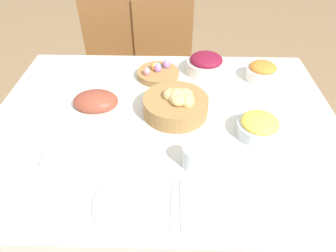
{
  "coord_description": "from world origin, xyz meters",
  "views": [
    {
      "loc": [
        0.04,
        -1.01,
        1.6
      ],
      "look_at": [
        0.02,
        -0.09,
        0.81
      ],
      "focal_mm": 32.0,
      "sensor_mm": 36.0,
      "label": 1
    }
  ],
  "objects_px": {
    "beet_salad_bowl": "(206,64)",
    "butter_dish": "(59,158)",
    "ham_platter": "(96,102)",
    "knife": "(173,205)",
    "chair_far_left": "(113,67)",
    "egg_basket": "(158,73)",
    "fork": "(85,203)",
    "carrot_bowl": "(262,71)",
    "dinner_plate": "(129,203)",
    "drinking_cup": "(193,157)",
    "chair_far_center": "(164,68)",
    "spoon": "(182,205)",
    "pineapple_bowl": "(259,126)",
    "bread_basket": "(176,104)"
  },
  "relations": [
    {
      "from": "fork",
      "to": "butter_dish",
      "type": "relative_size",
      "value": 1.67
    },
    {
      "from": "fork",
      "to": "spoon",
      "type": "height_order",
      "value": "same"
    },
    {
      "from": "chair_far_center",
      "to": "drinking_cup",
      "type": "bearing_deg",
      "value": -86.21
    },
    {
      "from": "bread_basket",
      "to": "egg_basket",
      "type": "xyz_separation_m",
      "value": [
        -0.1,
        0.31,
        -0.03
      ]
    },
    {
      "from": "egg_basket",
      "to": "pineapple_bowl",
      "type": "height_order",
      "value": "pineapple_bowl"
    },
    {
      "from": "chair_far_left",
      "to": "pineapple_bowl",
      "type": "bearing_deg",
      "value": -53.25
    },
    {
      "from": "chair_far_center",
      "to": "butter_dish",
      "type": "height_order",
      "value": "chair_far_center"
    },
    {
      "from": "chair_far_left",
      "to": "egg_basket",
      "type": "relative_size",
      "value": 4.37
    },
    {
      "from": "carrot_bowl",
      "to": "dinner_plate",
      "type": "bearing_deg",
      "value": -126.95
    },
    {
      "from": "chair_far_left",
      "to": "beet_salad_bowl",
      "type": "relative_size",
      "value": 4.74
    },
    {
      "from": "pineapple_bowl",
      "to": "beet_salad_bowl",
      "type": "relative_size",
      "value": 0.89
    },
    {
      "from": "egg_basket",
      "to": "beet_salad_bowl",
      "type": "bearing_deg",
      "value": 11.49
    },
    {
      "from": "spoon",
      "to": "chair_far_center",
      "type": "bearing_deg",
      "value": 94.09
    },
    {
      "from": "ham_platter",
      "to": "chair_far_center",
      "type": "bearing_deg",
      "value": 71.75
    },
    {
      "from": "ham_platter",
      "to": "carrot_bowl",
      "type": "distance_m",
      "value": 0.85
    },
    {
      "from": "ham_platter",
      "to": "carrot_bowl",
      "type": "xyz_separation_m",
      "value": [
        0.8,
        0.26,
        0.02
      ]
    },
    {
      "from": "carrot_bowl",
      "to": "fork",
      "type": "relative_size",
      "value": 0.79
    },
    {
      "from": "pineapple_bowl",
      "to": "bread_basket",
      "type": "bearing_deg",
      "value": 158.84
    },
    {
      "from": "knife",
      "to": "butter_dish",
      "type": "xyz_separation_m",
      "value": [
        -0.42,
        0.18,
        0.01
      ]
    },
    {
      "from": "knife",
      "to": "spoon",
      "type": "distance_m",
      "value": 0.03
    },
    {
      "from": "pineapple_bowl",
      "to": "spoon",
      "type": "bearing_deg",
      "value": -131.56
    },
    {
      "from": "pineapple_bowl",
      "to": "drinking_cup",
      "type": "bearing_deg",
      "value": -146.96
    },
    {
      "from": "ham_platter",
      "to": "dinner_plate",
      "type": "relative_size",
      "value": 1.33
    },
    {
      "from": "fork",
      "to": "knife",
      "type": "distance_m",
      "value": 0.29
    },
    {
      "from": "chair_far_left",
      "to": "bread_basket",
      "type": "distance_m",
      "value": 1.04
    },
    {
      "from": "pineapple_bowl",
      "to": "butter_dish",
      "type": "height_order",
      "value": "pineapple_bowl"
    },
    {
      "from": "ham_platter",
      "to": "fork",
      "type": "distance_m",
      "value": 0.53
    },
    {
      "from": "chair_far_center",
      "to": "spoon",
      "type": "bearing_deg",
      "value": -88.86
    },
    {
      "from": "beet_salad_bowl",
      "to": "drinking_cup",
      "type": "height_order",
      "value": "beet_salad_bowl"
    },
    {
      "from": "chair_far_center",
      "to": "butter_dish",
      "type": "xyz_separation_m",
      "value": [
        -0.34,
        -1.17,
        0.28
      ]
    },
    {
      "from": "carrot_bowl",
      "to": "butter_dish",
      "type": "height_order",
      "value": "carrot_bowl"
    },
    {
      "from": "bread_basket",
      "to": "carrot_bowl",
      "type": "distance_m",
      "value": 0.53
    },
    {
      "from": "egg_basket",
      "to": "dinner_plate",
      "type": "bearing_deg",
      "value": -94.0
    },
    {
      "from": "pineapple_bowl",
      "to": "knife",
      "type": "xyz_separation_m",
      "value": [
        -0.34,
        -0.35,
        -0.04
      ]
    },
    {
      "from": "chair_far_left",
      "to": "knife",
      "type": "distance_m",
      "value": 1.46
    },
    {
      "from": "beet_salad_bowl",
      "to": "knife",
      "type": "distance_m",
      "value": 0.86
    },
    {
      "from": "chair_far_left",
      "to": "spoon",
      "type": "bearing_deg",
      "value": -72.17
    },
    {
      "from": "pineapple_bowl",
      "to": "dinner_plate",
      "type": "relative_size",
      "value": 0.76
    },
    {
      "from": "ham_platter",
      "to": "drinking_cup",
      "type": "distance_m",
      "value": 0.55
    },
    {
      "from": "beet_salad_bowl",
      "to": "butter_dish",
      "type": "height_order",
      "value": "beet_salad_bowl"
    },
    {
      "from": "carrot_bowl",
      "to": "spoon",
      "type": "bearing_deg",
      "value": -118.01
    },
    {
      "from": "ham_platter",
      "to": "knife",
      "type": "height_order",
      "value": "ham_platter"
    },
    {
      "from": "knife",
      "to": "drinking_cup",
      "type": "relative_size",
      "value": 2.34
    },
    {
      "from": "egg_basket",
      "to": "butter_dish",
      "type": "relative_size",
      "value": 1.83
    },
    {
      "from": "chair_far_center",
      "to": "chair_far_left",
      "type": "relative_size",
      "value": 1.0
    },
    {
      "from": "carrot_bowl",
      "to": "beet_salad_bowl",
      "type": "xyz_separation_m",
      "value": [
        -0.28,
        0.06,
        0.01
      ]
    },
    {
      "from": "bread_basket",
      "to": "ham_platter",
      "type": "relative_size",
      "value": 0.92
    },
    {
      "from": "fork",
      "to": "ham_platter",
      "type": "bearing_deg",
      "value": 98.2
    },
    {
      "from": "egg_basket",
      "to": "knife",
      "type": "relative_size",
      "value": 1.1
    },
    {
      "from": "ham_platter",
      "to": "butter_dish",
      "type": "xyz_separation_m",
      "value": [
        -0.07,
        -0.34,
        -0.01
      ]
    }
  ]
}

